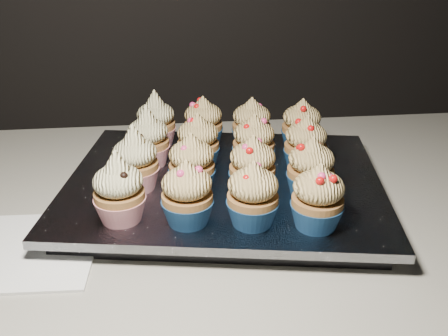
# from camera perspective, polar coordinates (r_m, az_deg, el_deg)

# --- Properties ---
(worktop) EXTENTS (2.44, 0.64, 0.04)m
(worktop) POSITION_cam_1_polar(r_m,az_deg,el_deg) (0.75, -1.46, -4.32)
(worktop) COLOR beige
(worktop) RESTS_ON cabinet
(napkin) EXTENTS (0.17, 0.17, 0.00)m
(napkin) POSITION_cam_1_polar(r_m,az_deg,el_deg) (0.66, -21.39, -8.74)
(napkin) COLOR white
(napkin) RESTS_ON worktop
(baking_tray) EXTENTS (0.46, 0.38, 0.02)m
(baking_tray) POSITION_cam_1_polar(r_m,az_deg,el_deg) (0.73, 0.00, -2.76)
(baking_tray) COLOR black
(baking_tray) RESTS_ON worktop
(foil_lining) EXTENTS (0.50, 0.42, 0.01)m
(foil_lining) POSITION_cam_1_polar(r_m,az_deg,el_deg) (0.72, 0.00, -1.58)
(foil_lining) COLOR silver
(foil_lining) RESTS_ON baking_tray
(cupcake_0) EXTENTS (0.06, 0.06, 0.10)m
(cupcake_0) POSITION_cam_1_polar(r_m,az_deg,el_deg) (0.61, -11.92, -2.56)
(cupcake_0) COLOR #B7192F
(cupcake_0) RESTS_ON foil_lining
(cupcake_1) EXTENTS (0.06, 0.06, 0.08)m
(cupcake_1) POSITION_cam_1_polar(r_m,az_deg,el_deg) (0.60, -4.23, -3.07)
(cupcake_1) COLOR navy
(cupcake_1) RESTS_ON foil_lining
(cupcake_2) EXTENTS (0.06, 0.06, 0.08)m
(cupcake_2) POSITION_cam_1_polar(r_m,az_deg,el_deg) (0.59, 3.30, -3.20)
(cupcake_2) COLOR navy
(cupcake_2) RESTS_ON foil_lining
(cupcake_3) EXTENTS (0.06, 0.06, 0.08)m
(cupcake_3) POSITION_cam_1_polar(r_m,az_deg,el_deg) (0.60, 10.66, -3.46)
(cupcake_3) COLOR navy
(cupcake_3) RESTS_ON foil_lining
(cupcake_4) EXTENTS (0.06, 0.06, 0.10)m
(cupcake_4) POSITION_cam_1_polar(r_m,az_deg,el_deg) (0.68, -10.10, 0.73)
(cupcake_4) COLOR #B7192F
(cupcake_4) RESTS_ON foil_lining
(cupcake_5) EXTENTS (0.06, 0.06, 0.08)m
(cupcake_5) POSITION_cam_1_polar(r_m,az_deg,el_deg) (0.67, -3.71, 0.35)
(cupcake_5) COLOR navy
(cupcake_5) RESTS_ON foil_lining
(cupcake_6) EXTENTS (0.06, 0.06, 0.08)m
(cupcake_6) POSITION_cam_1_polar(r_m,az_deg,el_deg) (0.66, 3.27, 0.07)
(cupcake_6) COLOR navy
(cupcake_6) RESTS_ON foil_lining
(cupcake_7) EXTENTS (0.06, 0.06, 0.08)m
(cupcake_7) POSITION_cam_1_polar(r_m,az_deg,el_deg) (0.67, 9.88, -0.15)
(cupcake_7) COLOR navy
(cupcake_7) RESTS_ON foil_lining
(cupcake_8) EXTENTS (0.06, 0.06, 0.10)m
(cupcake_8) POSITION_cam_1_polar(r_m,az_deg,el_deg) (0.75, -8.66, 3.24)
(cupcake_8) COLOR #B7192F
(cupcake_8) RESTS_ON foil_lining
(cupcake_9) EXTENTS (0.06, 0.06, 0.08)m
(cupcake_9) POSITION_cam_1_polar(r_m,az_deg,el_deg) (0.74, -2.97, 2.91)
(cupcake_9) COLOR navy
(cupcake_9) RESTS_ON foil_lining
(cupcake_10) EXTENTS (0.06, 0.06, 0.08)m
(cupcake_10) POSITION_cam_1_polar(r_m,az_deg,el_deg) (0.74, 3.41, 2.84)
(cupcake_10) COLOR navy
(cupcake_10) RESTS_ON foil_lining
(cupcake_11) EXTENTS (0.06, 0.06, 0.08)m
(cupcake_11) POSITION_cam_1_polar(r_m,az_deg,el_deg) (0.74, 9.30, 2.59)
(cupcake_11) COLOR navy
(cupcake_11) RESTS_ON foil_lining
(cupcake_12) EXTENTS (0.06, 0.06, 0.10)m
(cupcake_12) POSITION_cam_1_polar(r_m,az_deg,el_deg) (0.82, -7.78, 5.25)
(cupcake_12) COLOR #B7192F
(cupcake_12) RESTS_ON foil_lining
(cupcake_13) EXTENTS (0.06, 0.06, 0.08)m
(cupcake_13) POSITION_cam_1_polar(r_m,az_deg,el_deg) (0.81, -2.37, 5.09)
(cupcake_13) COLOR navy
(cupcake_13) RESTS_ON foil_lining
(cupcake_14) EXTENTS (0.06, 0.06, 0.08)m
(cupcake_14) POSITION_cam_1_polar(r_m,az_deg,el_deg) (0.81, 3.16, 4.95)
(cupcake_14) COLOR navy
(cupcake_14) RESTS_ON foil_lining
(cupcake_15) EXTENTS (0.06, 0.06, 0.08)m
(cupcake_15) POSITION_cam_1_polar(r_m,az_deg,el_deg) (0.81, 8.83, 4.74)
(cupcake_15) COLOR navy
(cupcake_15) RESTS_ON foil_lining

